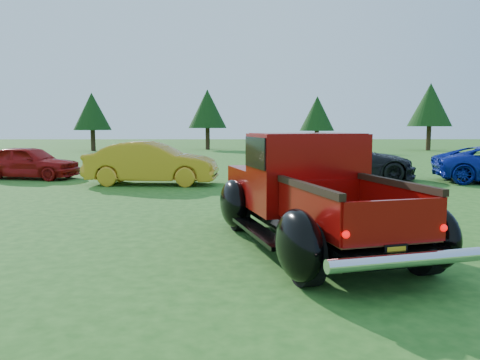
# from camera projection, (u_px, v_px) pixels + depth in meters

# --- Properties ---
(ground) EXTENTS (120.00, 120.00, 0.00)m
(ground) POSITION_uv_depth(u_px,v_px,m) (267.00, 238.00, 8.57)
(ground) COLOR #235518
(ground) RESTS_ON ground
(tree_west) EXTENTS (2.94, 2.94, 4.60)m
(tree_west) POSITION_uv_depth(u_px,v_px,m) (92.00, 112.00, 36.92)
(tree_west) COLOR #332114
(tree_west) RESTS_ON ground
(tree_mid_left) EXTENTS (3.20, 3.20, 5.00)m
(tree_mid_left) POSITION_uv_depth(u_px,v_px,m) (207.00, 109.00, 38.93)
(tree_mid_left) COLOR #332114
(tree_mid_left) RESTS_ON ground
(tree_mid_right) EXTENTS (2.82, 2.82, 4.40)m
(tree_mid_right) POSITION_uv_depth(u_px,v_px,m) (317.00, 114.00, 38.05)
(tree_mid_right) COLOR #332114
(tree_mid_right) RESTS_ON ground
(tree_east) EXTENTS (3.46, 3.46, 5.40)m
(tree_east) POSITION_uv_depth(u_px,v_px,m) (430.00, 105.00, 37.54)
(tree_east) COLOR #332114
(tree_east) RESTS_ON ground
(pickup_truck) EXTENTS (3.47, 5.47, 1.91)m
(pickup_truck) POSITION_uv_depth(u_px,v_px,m) (306.00, 191.00, 8.12)
(pickup_truck) COLOR black
(pickup_truck) RESTS_ON ground
(show_car_red) EXTENTS (3.95, 2.18, 1.27)m
(show_car_red) POSITION_uv_depth(u_px,v_px,m) (30.00, 162.00, 17.89)
(show_car_red) COLOR #9B0E0E
(show_car_red) RESTS_ON ground
(show_car_yellow) EXTENTS (4.58, 1.85, 1.48)m
(show_car_yellow) POSITION_uv_depth(u_px,v_px,m) (152.00, 163.00, 16.18)
(show_car_yellow) COLOR orange
(show_car_yellow) RESTS_ON ground
(show_car_grey) EXTENTS (5.34, 2.56, 1.50)m
(show_car_grey) POSITION_uv_depth(u_px,v_px,m) (344.00, 160.00, 17.65)
(show_car_grey) COLOR black
(show_car_grey) RESTS_ON ground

